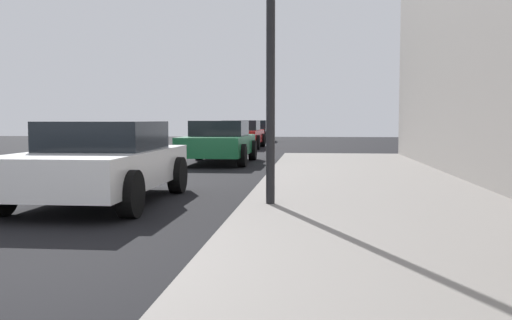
# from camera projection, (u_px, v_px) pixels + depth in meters

# --- Properties ---
(sidewalk) EXTENTS (4.00, 32.00, 0.15)m
(sidewalk) POSITION_uv_depth(u_px,v_px,m) (473.00, 313.00, 3.59)
(sidewalk) COLOR gray
(sidewalk) RESTS_ON ground_plane
(car_white) EXTENTS (2.03, 4.07, 1.27)m
(car_white) POSITION_uv_depth(u_px,v_px,m) (102.00, 161.00, 8.88)
(car_white) COLOR white
(car_white) RESTS_ON ground_plane
(car_green) EXTENTS (1.97, 4.27, 1.27)m
(car_green) POSITION_uv_depth(u_px,v_px,m) (219.00, 142.00, 17.03)
(car_green) COLOR #196638
(car_green) RESTS_ON ground_plane
(car_red) EXTENTS (1.99, 4.32, 1.27)m
(car_red) POSITION_uv_depth(u_px,v_px,m) (241.00, 134.00, 26.10)
(car_red) COLOR red
(car_red) RESTS_ON ground_plane
(car_black) EXTENTS (1.92, 4.41, 1.27)m
(car_black) POSITION_uv_depth(u_px,v_px,m) (254.00, 131.00, 33.91)
(car_black) COLOR black
(car_black) RESTS_ON ground_plane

